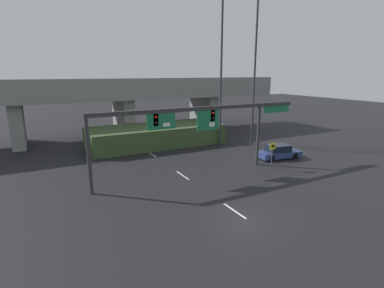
# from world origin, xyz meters

# --- Properties ---
(ground_plane) EXTENTS (160.00, 160.00, 0.00)m
(ground_plane) POSITION_xyz_m (0.00, 0.00, 0.00)
(ground_plane) COLOR black
(lane_markings) EXTENTS (0.14, 25.27, 0.01)m
(lane_markings) POSITION_xyz_m (0.00, 12.43, 0.00)
(lane_markings) COLOR silver
(lane_markings) RESTS_ON ground
(signal_gantry) EXTENTS (19.04, 0.44, 5.89)m
(signal_gantry) POSITION_xyz_m (1.31, 8.08, 4.86)
(signal_gantry) COLOR #2D2D30
(signal_gantry) RESTS_ON ground
(speed_limit_sign) EXTENTS (0.60, 0.11, 2.57)m
(speed_limit_sign) POSITION_xyz_m (7.81, 6.30, 1.67)
(speed_limit_sign) COLOR #4C4C4C
(speed_limit_sign) RESTS_ON ground
(highway_light_pole_near) EXTENTS (0.70, 0.36, 16.93)m
(highway_light_pole_near) POSITION_xyz_m (12.60, 15.17, 8.85)
(highway_light_pole_near) COLOR #2D2D30
(highway_light_pole_near) RESTS_ON ground
(highway_light_pole_far) EXTENTS (0.70, 0.36, 17.67)m
(highway_light_pole_far) POSITION_xyz_m (8.94, 16.70, 9.22)
(highway_light_pole_far) COLOR #2D2D30
(highway_light_pole_far) RESTS_ON ground
(overpass_bridge) EXTENTS (44.88, 8.29, 7.90)m
(overpass_bridge) POSITION_xyz_m (0.00, 27.34, 5.52)
(overpass_bridge) COLOR gray
(overpass_bridge) RESTS_ON ground
(grass_embankment) EXTENTS (16.00, 6.29, 2.33)m
(grass_embankment) POSITION_xyz_m (2.00, 20.19, 1.17)
(grass_embankment) COLOR #384C28
(grass_embankment) RESTS_ON ground
(parked_sedan_near_right) EXTENTS (4.57, 2.42, 1.43)m
(parked_sedan_near_right) POSITION_xyz_m (11.07, 8.81, 0.66)
(parked_sedan_near_right) COLOR navy
(parked_sedan_near_right) RESTS_ON ground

